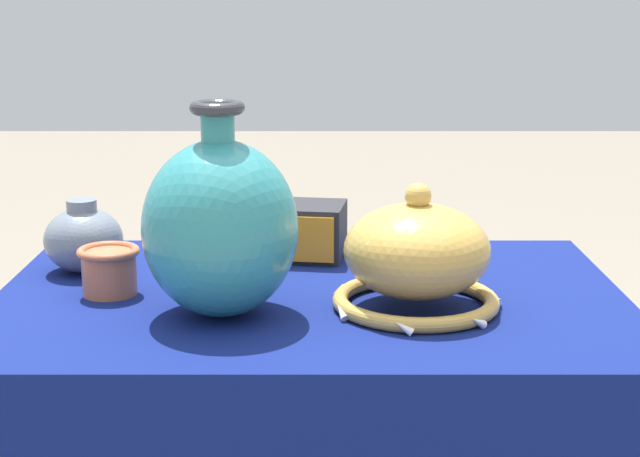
{
  "coord_description": "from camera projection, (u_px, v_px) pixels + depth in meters",
  "views": [
    {
      "loc": [
        0.01,
        -1.4,
        1.17
      ],
      "look_at": [
        0.01,
        -0.05,
        0.84
      ],
      "focal_mm": 55.0,
      "sensor_mm": 36.0,
      "label": 1
    }
  ],
  "objects": [
    {
      "name": "display_table",
      "position": [
        311.0,
        354.0,
        1.47
      ],
      "size": [
        0.94,
        0.64,
        0.73
      ],
      "color": "brown",
      "rests_on": "ground_plane"
    },
    {
      "name": "mosaic_tile_box",
      "position": [
        303.0,
        231.0,
        1.65
      ],
      "size": [
        0.15,
        0.14,
        0.09
      ],
      "rotation": [
        0.0,
        0.0,
        -0.14
      ],
      "color": "#232328",
      "rests_on": "display_table"
    },
    {
      "name": "vase_tall_bulbous",
      "position": [
        220.0,
        227.0,
        1.34
      ],
      "size": [
        0.21,
        0.21,
        0.3
      ],
      "color": "teal",
      "rests_on": "display_table"
    },
    {
      "name": "cup_wide_terracotta",
      "position": [
        109.0,
        269.0,
        1.45
      ],
      "size": [
        0.09,
        0.09,
        0.07
      ],
      "color": "#BC6642",
      "rests_on": "display_table"
    },
    {
      "name": "jar_round_slate",
      "position": [
        84.0,
        239.0,
        1.57
      ],
      "size": [
        0.13,
        0.13,
        0.12
      ],
      "color": "slate",
      "rests_on": "display_table"
    },
    {
      "name": "cup_wide_porcelain",
      "position": [
        422.0,
        237.0,
        1.65
      ],
      "size": [
        0.1,
        0.1,
        0.07
      ],
      "color": "white",
      "rests_on": "display_table"
    },
    {
      "name": "vase_dome_bell",
      "position": [
        417.0,
        259.0,
        1.38
      ],
      "size": [
        0.24,
        0.25,
        0.18
      ],
      "color": "gold",
      "rests_on": "display_table"
    }
  ]
}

